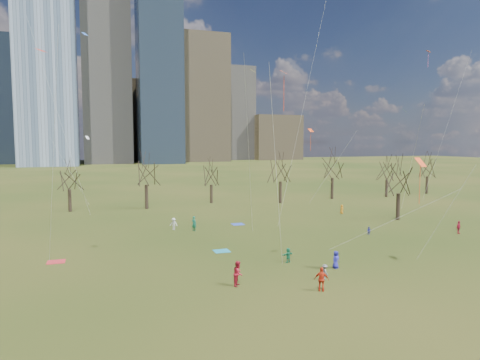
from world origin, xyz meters
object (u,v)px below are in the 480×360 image
object	(u,v)px
blanket_teal	(222,251)
person_0	(336,260)
blanket_navy	(238,224)
person_4	(322,279)
person_2	(238,273)
blanket_crimson	(56,262)

from	to	relation	value
blanket_teal	person_0	distance (m)	11.98
blanket_navy	person_4	distance (m)	26.94
person_0	person_2	xyz separation A→B (m)	(-9.65, -1.57, 0.19)
blanket_crimson	person_0	xyz separation A→B (m)	(23.64, -10.14, 0.77)
blanket_teal	person_2	world-z (taller)	person_2
person_2	blanket_teal	bearing A→B (deg)	24.65
blanket_crimson	person_0	bearing A→B (deg)	-23.22
blanket_teal	person_2	distance (m)	10.73
blanket_navy	person_2	size ratio (longest dim) A/B	0.82
blanket_teal	blanket_navy	size ratio (longest dim) A/B	1.00
person_0	person_4	size ratio (longest dim) A/B	0.86
blanket_teal	person_4	world-z (taller)	person_4
person_0	person_2	distance (m)	9.78
blanket_crimson	person_2	xyz separation A→B (m)	(13.99, -11.71, 0.96)
person_2	person_4	xyz separation A→B (m)	(5.52, -3.21, -0.06)
person_0	blanket_navy	bearing A→B (deg)	72.68
blanket_crimson	person_0	distance (m)	25.74
blanket_crimson	person_2	size ratio (longest dim) A/B	0.82
blanket_navy	person_0	world-z (taller)	person_0
blanket_teal	blanket_navy	world-z (taller)	same
blanket_teal	person_4	xyz separation A→B (m)	(3.76, -13.76, 0.90)
blanket_crimson	person_2	bearing A→B (deg)	-39.93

